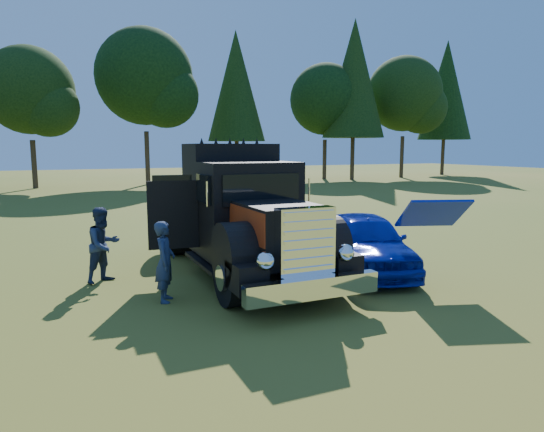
{
  "coord_description": "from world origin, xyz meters",
  "views": [
    {
      "loc": [
        -2.6,
        -8.91,
        2.92
      ],
      "look_at": [
        1.68,
        0.71,
        1.42
      ],
      "focal_mm": 32.0,
      "sensor_mm": 36.0,
      "label": 1
    }
  ],
  "objects": [
    {
      "name": "ground",
      "position": [
        0.0,
        0.0,
        0.0
      ],
      "size": [
        120.0,
        120.0,
        0.0
      ],
      "primitive_type": "plane",
      "color": "#425A1A",
      "rests_on": "ground"
    },
    {
      "name": "treeline",
      "position": [
        -1.5,
        27.48,
        7.74
      ],
      "size": [
        72.1,
        24.04,
        14.02
      ],
      "color": "#2D2116",
      "rests_on": "ground"
    },
    {
      "name": "diamond_t_truck",
      "position": [
        1.25,
        1.4,
        1.28
      ],
      "size": [
        3.38,
        7.16,
        3.0
      ],
      "color": "black",
      "rests_on": "ground"
    },
    {
      "name": "hotrod_coupe",
      "position": [
        3.99,
        0.46,
        0.7
      ],
      "size": [
        2.87,
        4.46,
        1.89
      ],
      "color": "#0C0690",
      "rests_on": "ground"
    },
    {
      "name": "spectator_near",
      "position": [
        -0.82,
        0.09,
        0.77
      ],
      "size": [
        0.54,
        0.66,
        1.55
      ],
      "primitive_type": "imported",
      "rotation": [
        0.0,
        0.0,
        1.23
      ],
      "color": "#1E2C47",
      "rests_on": "ground"
    },
    {
      "name": "spectator_far",
      "position": [
        -1.76,
        2.0,
        0.82
      ],
      "size": [
        1.01,
        0.96,
        1.64
      ],
      "primitive_type": "imported",
      "rotation": [
        0.0,
        0.0,
        0.57
      ],
      "color": "#1D2C45",
      "rests_on": "ground"
    }
  ]
}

